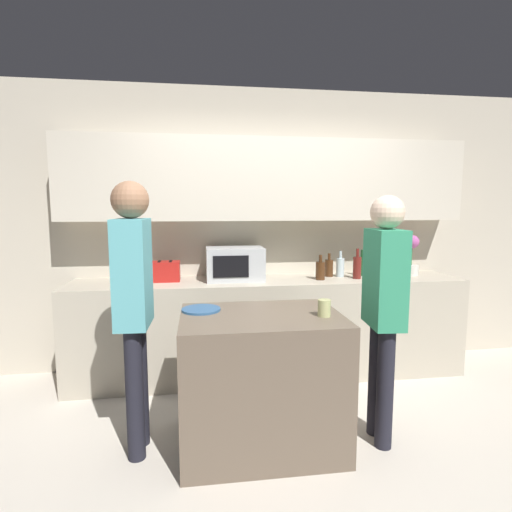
# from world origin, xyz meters

# --- Properties ---
(ground_plane) EXTENTS (14.00, 14.00, 0.00)m
(ground_plane) POSITION_xyz_m (0.00, 0.00, 0.00)
(ground_plane) COLOR beige
(back_wall) EXTENTS (6.40, 0.40, 2.70)m
(back_wall) POSITION_xyz_m (0.00, 1.66, 1.54)
(back_wall) COLOR beige
(back_wall) RESTS_ON ground_plane
(back_counter) EXTENTS (3.60, 0.62, 0.91)m
(back_counter) POSITION_xyz_m (0.00, 1.39, 0.45)
(back_counter) COLOR #B7AD99
(back_counter) RESTS_ON ground_plane
(kitchen_island) EXTENTS (1.04, 0.74, 0.88)m
(kitchen_island) POSITION_xyz_m (-0.25, 0.29, 0.44)
(kitchen_island) COLOR brown
(kitchen_island) RESTS_ON ground_plane
(microwave) EXTENTS (0.52, 0.39, 0.30)m
(microwave) POSITION_xyz_m (-0.32, 1.44, 1.06)
(microwave) COLOR #B7BABC
(microwave) RESTS_ON back_counter
(toaster) EXTENTS (0.26, 0.16, 0.18)m
(toaster) POSITION_xyz_m (-0.95, 1.44, 1.00)
(toaster) COLOR #B21E19
(toaster) RESTS_ON back_counter
(potted_plant) EXTENTS (0.14, 0.14, 0.39)m
(potted_plant) POSITION_xyz_m (1.42, 1.44, 1.11)
(potted_plant) COLOR silver
(potted_plant) RESTS_ON back_counter
(bottle_0) EXTENTS (0.09, 0.09, 0.23)m
(bottle_0) POSITION_xyz_m (0.46, 1.32, 1.00)
(bottle_0) COLOR #472814
(bottle_0) RESTS_ON back_counter
(bottle_1) EXTENTS (0.08, 0.08, 0.23)m
(bottle_1) POSITION_xyz_m (0.60, 1.48, 0.99)
(bottle_1) COLOR #472814
(bottle_1) RESTS_ON back_counter
(bottle_2) EXTENTS (0.08, 0.08, 0.25)m
(bottle_2) POSITION_xyz_m (0.70, 1.45, 1.00)
(bottle_2) COLOR silver
(bottle_2) RESTS_ON back_counter
(bottle_3) EXTENTS (0.08, 0.08, 0.28)m
(bottle_3) POSITION_xyz_m (0.82, 1.33, 1.02)
(bottle_3) COLOR maroon
(bottle_3) RESTS_ON back_counter
(bottle_4) EXTENTS (0.07, 0.07, 0.25)m
(bottle_4) POSITION_xyz_m (0.93, 1.48, 1.01)
(bottle_4) COLOR #194723
(bottle_4) RESTS_ON back_counter
(bottle_5) EXTENTS (0.07, 0.07, 0.25)m
(bottle_5) POSITION_xyz_m (1.05, 1.44, 1.00)
(bottle_5) COLOR silver
(bottle_5) RESTS_ON back_counter
(bottle_6) EXTENTS (0.09, 0.09, 0.32)m
(bottle_6) POSITION_xyz_m (1.19, 1.31, 1.03)
(bottle_6) COLOR maroon
(bottle_6) RESTS_ON back_counter
(plate_on_island) EXTENTS (0.26, 0.26, 0.01)m
(plate_on_island) POSITION_xyz_m (-0.63, 0.44, 0.89)
(plate_on_island) COLOR #2D5684
(plate_on_island) RESTS_ON kitchen_island
(cup_0) EXTENTS (0.08, 0.08, 0.11)m
(cup_0) POSITION_xyz_m (0.14, 0.19, 0.94)
(cup_0) COLOR #C0C37F
(cup_0) RESTS_ON kitchen_island
(person_left) EXTENTS (0.22, 0.36, 1.65)m
(person_left) POSITION_xyz_m (0.55, 0.22, 0.98)
(person_left) COLOR black
(person_left) RESTS_ON ground_plane
(person_center) EXTENTS (0.23, 0.35, 1.73)m
(person_center) POSITION_xyz_m (-1.05, 0.32, 1.04)
(person_center) COLOR black
(person_center) RESTS_ON ground_plane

